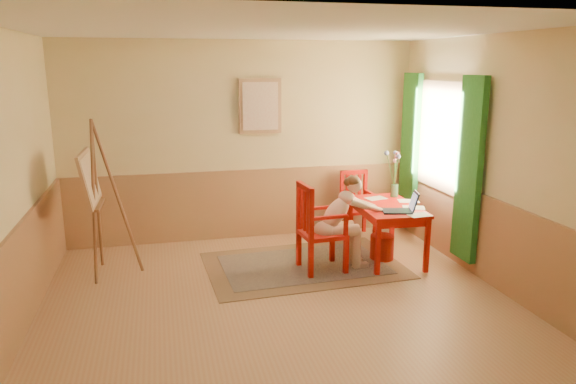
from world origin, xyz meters
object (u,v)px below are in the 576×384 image
object	(u,v)px
figure	(342,218)
chair_left	(318,228)
easel	(93,184)
laptop	(402,208)
chair_back	(357,204)
table	(387,212)

from	to	relation	value
figure	chair_left	bearing A→B (deg)	-177.02
chair_left	easel	distance (m)	2.69
chair_left	figure	xyz separation A→B (m)	(0.30, 0.02, 0.10)
figure	laptop	size ratio (longest dim) A/B	2.53
chair_back	figure	bearing A→B (deg)	-118.71
easel	laptop	bearing A→B (deg)	-10.38
table	easel	bearing A→B (deg)	175.08
table	chair_left	distance (m)	1.01
chair_back	easel	distance (m)	3.66
table	easel	distance (m)	3.60
figure	laptop	distance (m)	0.75
chair_back	figure	xyz separation A→B (m)	(-0.65, -1.19, 0.17)
table	chair_back	world-z (taller)	chair_back
chair_left	chair_back	bearing A→B (deg)	51.59
chair_back	figure	world-z (taller)	figure
chair_back	figure	size ratio (longest dim) A/B	0.82
chair_back	laptop	bearing A→B (deg)	-87.13
figure	easel	world-z (taller)	easel
chair_left	chair_back	world-z (taller)	chair_left
table	figure	world-z (taller)	figure
table	chair_left	size ratio (longest dim) A/B	1.12
laptop	easel	bearing A→B (deg)	169.62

